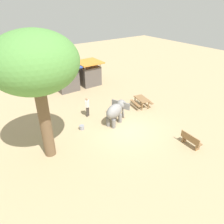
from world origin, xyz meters
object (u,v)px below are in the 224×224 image
feed_bucket (82,127)px  market_stall_orange (89,74)px  market_stall_blue (67,79)px  elephant (116,111)px  picnic_table_near (142,100)px  shade_tree_main (35,65)px  person_handler (87,105)px  wooden_bench (191,140)px

feed_bucket → market_stall_orange: bearing=56.0°
market_stall_blue → market_stall_orange: size_ratio=1.00×
elephant → picnic_table_near: size_ratio=1.29×
picnic_table_near → market_stall_blue: market_stall_blue is taller
shade_tree_main → picnic_table_near: 10.17m
person_handler → wooden_bench: bearing=0.4°
wooden_bench → picnic_table_near: wooden_bench is taller
person_handler → picnic_table_near: bearing=49.9°
shade_tree_main → market_stall_blue: size_ratio=2.86×
person_handler → wooden_bench: (3.36, -7.17, -0.48)m
market_stall_blue → feed_bucket: market_stall_blue is taller
shade_tree_main → market_stall_orange: 12.39m
shade_tree_main → picnic_table_near: bearing=9.3°
person_handler → picnic_table_near: (4.61, -1.27, -0.36)m
wooden_bench → elephant: bearing=-153.2°
market_stall_blue → market_stall_orange: same height
elephant → shade_tree_main: size_ratio=0.32×
shade_tree_main → wooden_bench: 10.10m
market_stall_blue → picnic_table_near: bearing=-63.3°
market_stall_blue → elephant: bearing=-88.4°
feed_bucket → elephant: bearing=-14.7°
elephant → person_handler: person_handler is taller
wooden_bench → picnic_table_near: (1.26, 5.90, 0.12)m
elephant → market_stall_orange: (2.38, 7.98, 0.12)m
market_stall_blue → market_stall_orange: bearing=0.0°
shade_tree_main → feed_bucket: size_ratio=20.02×
shade_tree_main → person_handler: bearing=33.0°
market_stall_blue → shade_tree_main: bearing=-121.1°
shade_tree_main → market_stall_orange: bearing=47.9°
person_handler → wooden_bench: 7.94m
picnic_table_near → feed_bucket: (-5.94, -0.16, -0.43)m
shade_tree_main → market_stall_orange: shade_tree_main is taller
elephant → shade_tree_main: shade_tree_main is taller
wooden_bench → market_stall_blue: market_stall_blue is taller
market_stall_blue → wooden_bench: bearing=-79.8°
picnic_table_near → feed_bucket: picnic_table_near is taller
person_handler → market_stall_blue: 5.97m
elephant → feed_bucket: 2.77m
elephant → picnic_table_near: elephant is taller
person_handler → shade_tree_main: (-4.16, -2.71, 4.57)m
market_stall_blue → feed_bucket: (-2.33, -7.32, -0.98)m
person_handler → feed_bucket: size_ratio=4.50×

